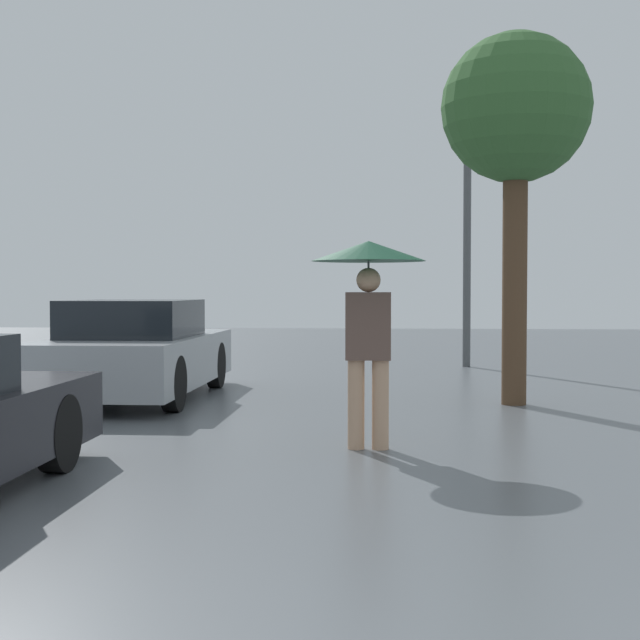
{
  "coord_description": "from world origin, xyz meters",
  "views": [
    {
      "loc": [
        0.02,
        -2.96,
        1.44
      ],
      "look_at": [
        -0.58,
        5.04,
        1.17
      ],
      "focal_mm": 50.0,
      "sensor_mm": 36.0,
      "label": 1
    }
  ],
  "objects_px": {
    "parked_car_farthest": "(137,352)",
    "street_lamp": "(467,214)",
    "pedestrian": "(368,286)",
    "tree": "(516,115)"
  },
  "relations": [
    {
      "from": "pedestrian",
      "to": "tree",
      "type": "bearing_deg",
      "value": 61.67
    },
    {
      "from": "pedestrian",
      "to": "parked_car_farthest",
      "type": "xyz_separation_m",
      "value": [
        -3.13,
        3.53,
        -0.86
      ]
    },
    {
      "from": "pedestrian",
      "to": "street_lamp",
      "type": "bearing_deg",
      "value": 79.26
    },
    {
      "from": "parked_car_farthest",
      "to": "street_lamp",
      "type": "height_order",
      "value": "street_lamp"
    },
    {
      "from": "parked_car_farthest",
      "to": "street_lamp",
      "type": "xyz_separation_m",
      "value": [
        4.79,
        5.23,
        2.23
      ]
    },
    {
      "from": "parked_car_farthest",
      "to": "tree",
      "type": "height_order",
      "value": "tree"
    },
    {
      "from": "street_lamp",
      "to": "parked_car_farthest",
      "type": "bearing_deg",
      "value": -132.48
    },
    {
      "from": "pedestrian",
      "to": "tree",
      "type": "relative_size",
      "value": 0.41
    },
    {
      "from": "pedestrian",
      "to": "parked_car_farthest",
      "type": "height_order",
      "value": "pedestrian"
    },
    {
      "from": "parked_car_farthest",
      "to": "pedestrian",
      "type": "bearing_deg",
      "value": -48.5
    }
  ]
}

